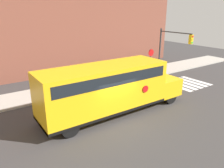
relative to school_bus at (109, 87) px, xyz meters
The scene contains 7 objects.
ground_plane 2.04m from the school_bus, 104.64° to the right, with size 60.00×60.00×0.00m, color #3A3838.
sidewalk_strip 5.85m from the school_bus, 92.46° to the left, with size 44.00×3.00×0.15m.
building_backdrop 12.77m from the school_bus, 91.14° to the left, with size 32.00×4.00×11.85m.
crosswalk_stripes 9.39m from the school_bus, ahead, with size 3.30×3.20×0.01m.
school_bus is the anchor object (origin of this frame).
stop_sign 9.14m from the school_bus, 30.01° to the left, with size 0.67×0.10×2.74m.
traffic_light 10.06m from the school_bus, 20.33° to the left, with size 0.28×3.74×4.59m.
Camera 1 is at (-6.79, -9.59, 6.27)m, focal length 35.00 mm.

